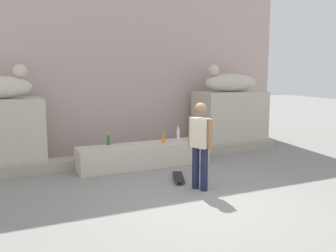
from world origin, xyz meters
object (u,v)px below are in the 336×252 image
Objects in this scene: bottle_clear at (178,134)px; bottle_blue at (192,134)px; statue_reclining_right at (230,82)px; skateboard at (178,177)px; skater at (200,142)px; bottle_green at (108,140)px; bottle_orange at (163,138)px.

bottle_blue is at bearing -31.35° from bottle_clear.
statue_reclining_right is 2.03× the size of skateboard.
skater is 2.38m from bottle_clear.
bottle_blue is (-1.79, -1.06, -1.22)m from statue_reclining_right.
statue_reclining_right reaches higher than bottle_green.
bottle_green is at bearing 164.15° from bottle_orange.
bottle_clear is 1.24× the size of bottle_green.
bottle_clear reaches higher than bottle_green.
bottle_blue is at bearing -5.83° from bottle_green.
bottle_orange is at bearing -170.82° from bottle_blue.
skater reaches higher than bottle_green.
bottle_orange is (-0.55, -0.32, -0.02)m from bottle_clear.
bottle_blue is at bearing -15.94° from skateboard.
bottle_blue is at bearing 38.52° from statue_reclining_right.
skater is 1.12m from skateboard.
bottle_blue is (2.09, -0.21, 0.03)m from bottle_green.
bottle_blue is (0.30, -0.18, 0.00)m from bottle_clear.
statue_reclining_right reaches higher than bottle_blue.
bottle_clear is 1.79m from bottle_green.
bottle_green is (-1.02, 1.59, 0.59)m from skateboard.
skater is 2.04× the size of skateboard.
statue_reclining_right is 1.00× the size of skater.
skateboard is at bearing -99.87° from bottle_orange.
skateboard is (-0.10, 0.71, -0.86)m from skater.
statue_reclining_right reaches higher than bottle_orange.
skater reaches higher than bottle_blue.
bottle_clear is 1.13× the size of bottle_orange.
skater is 1.97m from bottle_orange.
skateboard is 1.39m from bottle_orange.
statue_reclining_right is 2.41m from bottle_blue.
skateboard is 1.85m from bottle_blue.
bottle_green is (-1.79, 0.03, -0.03)m from bottle_clear.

